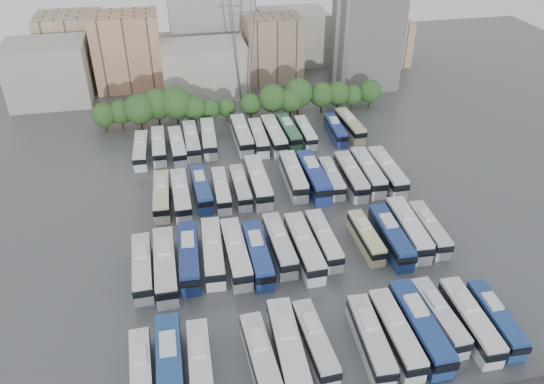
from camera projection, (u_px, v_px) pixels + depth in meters
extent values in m
plane|color=#424447|center=(283.00, 232.00, 83.19)|extent=(220.00, 220.00, 0.00)
cylinder|color=black|center=(106.00, 128.00, 112.29)|extent=(0.36, 0.36, 2.11)
sphere|color=#234C1E|center=(104.00, 115.00, 110.74)|extent=(5.05, 5.05, 5.05)
cylinder|color=black|center=(123.00, 125.00, 113.46)|extent=(0.36, 0.36, 2.14)
sphere|color=#234C1E|center=(121.00, 112.00, 111.88)|extent=(5.15, 5.15, 5.15)
cylinder|color=black|center=(142.00, 125.00, 112.76)|extent=(0.36, 0.36, 2.67)
sphere|color=#234C1E|center=(139.00, 109.00, 110.79)|extent=(6.42, 6.42, 6.42)
cylinder|color=black|center=(159.00, 120.00, 114.68)|extent=(0.36, 0.36, 2.74)
sphere|color=#234C1E|center=(157.00, 104.00, 112.66)|extent=(6.57, 6.57, 6.57)
cylinder|color=black|center=(178.00, 120.00, 114.47)|extent=(0.36, 0.36, 2.90)
sphere|color=#234C1E|center=(176.00, 103.00, 112.33)|extent=(6.96, 6.96, 6.96)
cylinder|color=black|center=(196.00, 121.00, 114.87)|extent=(0.36, 0.36, 2.24)
sphere|color=#234C1E|center=(195.00, 108.00, 113.23)|extent=(5.37, 5.37, 5.37)
cylinder|color=black|center=(210.00, 120.00, 115.75)|extent=(0.36, 0.36, 1.85)
sphere|color=#234C1E|center=(210.00, 109.00, 114.39)|extent=(4.44, 4.44, 4.44)
cylinder|color=black|center=(227.00, 118.00, 116.91)|extent=(0.36, 0.36, 1.73)
sphere|color=#234C1E|center=(227.00, 108.00, 115.63)|extent=(4.16, 4.16, 4.16)
cylinder|color=black|center=(251.00, 116.00, 117.50)|extent=(0.36, 0.36, 1.99)
sphere|color=#234C1E|center=(251.00, 104.00, 116.04)|extent=(4.77, 4.77, 4.77)
cylinder|color=black|center=(272.00, 113.00, 118.02)|extent=(0.36, 0.36, 2.59)
sphere|color=#234C1E|center=(272.00, 98.00, 116.12)|extent=(6.21, 6.21, 6.21)
cylinder|color=black|center=(290.00, 113.00, 118.31)|extent=(0.36, 0.36, 2.24)
sphere|color=#234C1E|center=(290.00, 100.00, 116.66)|extent=(5.37, 5.37, 5.37)
cylinder|color=black|center=(298.00, 108.00, 119.91)|extent=(0.36, 0.36, 2.73)
sphere|color=#234C1E|center=(298.00, 93.00, 117.91)|extent=(6.54, 6.54, 6.54)
cylinder|color=black|center=(321.00, 108.00, 120.68)|extent=(0.36, 0.36, 2.33)
sphere|color=#234C1E|center=(322.00, 95.00, 118.96)|extent=(5.60, 5.60, 5.60)
cylinder|color=black|center=(337.00, 106.00, 121.39)|extent=(0.36, 0.36, 2.29)
sphere|color=#234C1E|center=(338.00, 93.00, 119.70)|extent=(5.50, 5.50, 5.50)
cylinder|color=black|center=(351.00, 105.00, 122.31)|extent=(0.36, 0.36, 1.92)
sphere|color=#234C1E|center=(352.00, 95.00, 120.90)|extent=(4.61, 4.61, 4.61)
cylinder|color=black|center=(369.00, 103.00, 122.87)|extent=(0.36, 0.36, 2.20)
sphere|color=#234C1E|center=(370.00, 91.00, 121.25)|extent=(5.28, 5.28, 5.28)
cube|color=#9E998E|center=(49.00, 72.00, 123.29)|extent=(18.00, 14.00, 14.00)
cube|color=tan|center=(127.00, 51.00, 130.20)|extent=(16.00, 12.00, 18.00)
cube|color=#ADA89E|center=(205.00, 69.00, 128.29)|extent=(20.00, 14.00, 12.00)
cube|color=gray|center=(272.00, 48.00, 135.20)|extent=(14.00, 12.00, 16.00)
cube|color=gray|center=(211.00, 28.00, 143.26)|extent=(22.00, 16.00, 20.00)
cube|color=tan|center=(73.00, 46.00, 136.59)|extent=(16.00, 14.00, 16.00)
cube|color=#A39E93|center=(292.00, 37.00, 146.97)|extent=(18.00, 14.00, 14.00)
cube|color=tan|center=(381.00, 41.00, 146.64)|extent=(14.00, 12.00, 12.00)
cube|color=gray|center=(169.00, 56.00, 139.00)|extent=(12.00, 10.00, 10.00)
cube|color=silver|center=(367.00, 32.00, 129.63)|extent=(14.00, 14.00, 26.00)
cylinder|color=slate|center=(235.00, 36.00, 113.47)|extent=(2.90, 2.91, 33.83)
cylinder|color=slate|center=(232.00, 31.00, 116.76)|extent=(2.90, 2.91, 33.83)
cylinder|color=slate|center=(253.00, 35.00, 114.15)|extent=(2.90, 2.91, 33.83)
cylinder|color=slate|center=(250.00, 30.00, 117.44)|extent=(2.90, 2.91, 33.83)
cube|color=slate|center=(242.00, 14.00, 113.24)|extent=(7.00, 0.30, 0.30)
cube|color=silver|center=(142.00, 373.00, 58.92)|extent=(2.70, 10.81, 3.04)
cube|color=black|center=(141.00, 371.00, 58.49)|extent=(2.81, 10.98, 0.89)
cube|color=silver|center=(139.00, 354.00, 59.08)|extent=(1.63, 2.92, 0.39)
cube|color=navy|center=(170.00, 367.00, 59.22)|extent=(2.81, 13.01, 3.68)
cube|color=black|center=(170.00, 364.00, 58.71)|extent=(2.94, 13.21, 1.08)
cube|color=silver|center=(168.00, 343.00, 59.43)|extent=(1.85, 3.47, 0.48)
cube|color=silver|center=(201.00, 368.00, 59.43)|extent=(2.74, 11.69, 3.30)
cube|color=black|center=(200.00, 365.00, 58.96)|extent=(2.86, 11.87, 0.97)
cube|color=silver|center=(199.00, 346.00, 59.62)|extent=(1.72, 3.14, 0.43)
cube|color=silver|center=(261.00, 361.00, 60.21)|extent=(3.09, 11.94, 3.35)
cube|color=black|center=(262.00, 358.00, 59.74)|extent=(3.21, 12.13, 0.99)
cube|color=silver|center=(258.00, 339.00, 60.39)|extent=(1.83, 3.23, 0.43)
cube|color=silver|center=(288.00, 350.00, 61.19)|extent=(3.25, 13.32, 3.75)
cube|color=black|center=(288.00, 347.00, 60.66)|extent=(3.38, 13.52, 1.10)
cube|color=silver|center=(286.00, 327.00, 61.41)|extent=(1.99, 3.59, 0.49)
cube|color=silver|center=(315.00, 343.00, 62.51)|extent=(2.92, 11.39, 3.20)
cube|color=black|center=(315.00, 340.00, 62.07)|extent=(3.04, 11.56, 0.94)
cube|color=silver|center=(312.00, 323.00, 62.68)|extent=(1.74, 3.08, 0.41)
cube|color=silver|center=(370.00, 340.00, 62.76)|extent=(3.14, 12.01, 3.37)
cube|color=black|center=(371.00, 337.00, 62.28)|extent=(3.27, 12.20, 0.99)
cube|color=silver|center=(368.00, 319.00, 62.96)|extent=(1.85, 3.26, 0.44)
cube|color=silver|center=(395.00, 334.00, 63.44)|extent=(2.64, 12.18, 3.45)
cube|color=black|center=(397.00, 331.00, 62.96)|extent=(2.76, 12.37, 1.01)
cube|color=silver|center=(393.00, 313.00, 63.64)|extent=(1.74, 3.25, 0.45)
cube|color=navy|center=(419.00, 327.00, 64.14)|extent=(2.84, 13.21, 3.74)
cube|color=black|center=(421.00, 324.00, 63.61)|extent=(2.97, 13.41, 1.10)
cube|color=silver|center=(416.00, 305.00, 64.35)|extent=(1.88, 3.53, 0.48)
cube|color=silver|center=(438.00, 317.00, 65.94)|extent=(2.79, 11.33, 3.19)
cube|color=black|center=(440.00, 314.00, 65.49)|extent=(2.91, 11.50, 0.94)
cube|color=silver|center=(435.00, 299.00, 66.11)|extent=(1.70, 3.06, 0.41)
cube|color=silver|center=(470.00, 321.00, 65.15)|extent=(2.90, 12.31, 3.47)
cube|color=black|center=(471.00, 318.00, 64.66)|extent=(3.03, 12.50, 1.02)
cube|color=silver|center=(467.00, 301.00, 65.35)|extent=(1.81, 3.31, 0.45)
cube|color=navy|center=(495.00, 319.00, 65.65)|extent=(2.79, 11.14, 3.13)
cube|color=black|center=(497.00, 317.00, 65.21)|extent=(2.90, 11.31, 0.92)
cube|color=silver|center=(493.00, 301.00, 65.83)|extent=(1.68, 3.01, 0.41)
cube|color=silver|center=(143.00, 268.00, 73.58)|extent=(2.75, 11.86, 3.35)
cube|color=black|center=(142.00, 265.00, 73.11)|extent=(2.87, 12.04, 0.98)
cube|color=silver|center=(141.00, 251.00, 73.77)|extent=(1.74, 3.18, 0.43)
cube|color=silver|center=(165.00, 266.00, 73.56)|extent=(2.85, 13.31, 3.77)
cube|color=black|center=(165.00, 263.00, 73.03)|extent=(2.99, 13.51, 1.11)
cube|color=silver|center=(163.00, 247.00, 73.77)|extent=(1.89, 3.55, 0.49)
cube|color=navy|center=(189.00, 257.00, 75.37)|extent=(3.22, 12.70, 3.57)
cube|color=black|center=(189.00, 254.00, 74.87)|extent=(3.35, 12.89, 1.05)
cube|color=silver|center=(188.00, 239.00, 75.58)|extent=(1.93, 3.43, 0.46)
cube|color=silver|center=(213.00, 253.00, 76.22)|extent=(3.27, 12.68, 3.56)
cube|color=black|center=(213.00, 250.00, 75.72)|extent=(3.41, 12.87, 1.05)
cube|color=silver|center=(211.00, 235.00, 76.44)|extent=(1.94, 3.43, 0.46)
cube|color=silver|center=(236.00, 254.00, 75.98)|extent=(2.91, 12.78, 3.61)
cube|color=black|center=(236.00, 251.00, 75.48)|extent=(3.04, 12.98, 1.06)
cube|color=silver|center=(234.00, 236.00, 76.18)|extent=(1.86, 3.43, 0.47)
cube|color=navy|center=(258.00, 255.00, 75.83)|extent=(2.62, 12.23, 3.46)
cube|color=black|center=(258.00, 252.00, 75.34)|extent=(2.75, 12.41, 1.02)
cube|color=silver|center=(256.00, 238.00, 76.02)|extent=(1.74, 3.26, 0.45)
cube|color=silver|center=(279.00, 245.00, 77.79)|extent=(2.89, 12.10, 3.41)
cube|color=black|center=(280.00, 242.00, 77.31)|extent=(3.02, 12.28, 1.00)
cube|color=silver|center=(277.00, 229.00, 77.97)|extent=(1.79, 3.26, 0.44)
cube|color=silver|center=(304.00, 248.00, 77.04)|extent=(3.03, 13.04, 3.68)
cube|color=black|center=(304.00, 245.00, 76.53)|extent=(3.17, 13.24, 1.08)
cube|color=silver|center=(301.00, 230.00, 77.24)|extent=(1.91, 3.50, 0.48)
cube|color=silver|center=(323.00, 240.00, 78.82)|extent=(2.65, 11.67, 3.30)
cube|color=black|center=(324.00, 238.00, 78.36)|extent=(2.76, 11.85, 0.97)
cube|color=silver|center=(321.00, 225.00, 79.00)|extent=(1.69, 3.13, 0.43)
cube|color=beige|center=(366.00, 238.00, 79.64)|extent=(2.39, 10.62, 3.00)
cube|color=black|center=(366.00, 235.00, 79.22)|extent=(2.50, 10.78, 0.88)
cube|color=silver|center=(364.00, 223.00, 79.81)|extent=(1.54, 2.84, 0.39)
cube|color=navy|center=(391.00, 237.00, 79.24)|extent=(2.91, 12.56, 3.54)
cube|color=black|center=(392.00, 234.00, 78.74)|extent=(3.04, 12.75, 1.04)
cube|color=silver|center=(388.00, 220.00, 79.45)|extent=(1.84, 3.37, 0.46)
cube|color=silver|center=(408.00, 230.00, 80.76)|extent=(3.38, 13.02, 3.65)
cube|color=black|center=(409.00, 227.00, 80.25)|extent=(3.51, 13.22, 1.07)
cube|color=silver|center=(406.00, 213.00, 80.98)|extent=(2.00, 3.53, 0.47)
cube|color=silver|center=(428.00, 230.00, 81.15)|extent=(2.77, 11.35, 3.19)
cube|color=black|center=(429.00, 227.00, 80.70)|extent=(2.89, 11.52, 0.94)
cube|color=silver|center=(427.00, 215.00, 81.34)|extent=(1.70, 3.06, 0.41)
cube|color=beige|center=(162.00, 196.00, 88.85)|extent=(2.94, 11.93, 3.36)
cube|color=black|center=(161.00, 193.00, 88.38)|extent=(3.06, 12.11, 0.99)
cube|color=silver|center=(161.00, 182.00, 89.05)|extent=(1.79, 3.22, 0.43)
cube|color=silver|center=(181.00, 196.00, 88.91)|extent=(2.80, 12.28, 3.47)
cube|color=black|center=(181.00, 193.00, 88.42)|extent=(2.92, 12.46, 1.02)
cube|color=silver|center=(179.00, 181.00, 89.10)|extent=(1.79, 3.29, 0.45)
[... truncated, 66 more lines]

